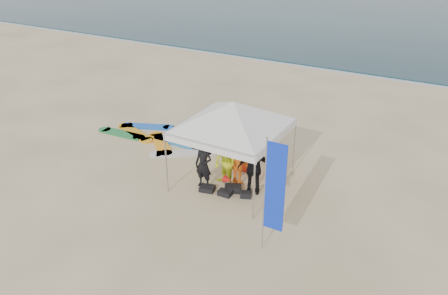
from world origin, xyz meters
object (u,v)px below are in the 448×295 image
person_seated (280,181)px  surfboard_spread (160,138)px  person_black_b (254,168)px  person_yellow (225,163)px  canopy_tent (233,102)px  person_orange_b (249,152)px  marker_pennant (228,180)px  person_black_a (204,165)px  person_orange_a (239,161)px  feather_flag (274,189)px

person_seated → surfboard_spread: bearing=54.6°
person_black_b → surfboard_spread: 5.86m
person_yellow → canopy_tent: size_ratio=0.38×
person_seated → canopy_tent: (-1.70, -0.25, 2.63)m
person_yellow → person_orange_b: bearing=100.8°
marker_pennant → person_yellow: bearing=130.9°
person_black_b → surfboard_spread: bearing=-45.9°
person_black_a → person_orange_b: 1.97m
person_orange_b → person_seated: 1.79m
person_orange_a → marker_pennant: size_ratio=2.80×
person_black_a → person_yellow: 0.75m
person_black_a → person_black_b: (1.72, 0.46, 0.11)m
person_seated → surfboard_spread: (-6.17, 1.37, -0.38)m
person_black_b → person_seated: person_black_b is taller
person_yellow → person_seated: person_yellow is taller
person_seated → surfboard_spread: person_seated is taller
person_black_b → marker_pennant: person_black_b is taller
feather_flag → marker_pennant: 3.66m
person_black_a → marker_pennant: 1.00m
person_seated → person_yellow: bearing=84.6°
person_orange_a → person_black_b: person_black_b is taller
canopy_tent → person_orange_b: bearing=82.7°
person_black_a → marker_pennant: (0.92, 0.07, -0.37)m
person_yellow → marker_pennant: person_yellow is taller
person_black_a → person_black_b: person_black_b is taller
marker_pennant → person_seated: bearing=31.7°
canopy_tent → feather_flag: 4.04m
person_black_b → person_orange_b: 1.58m
person_orange_b → canopy_tent: bearing=68.6°
person_black_b → canopy_tent: 2.31m
person_black_b → marker_pennant: bearing=-0.6°
feather_flag → surfboard_spread: bearing=148.6°
person_orange_b → canopy_tent: canopy_tent is taller
person_black_a → person_orange_b: size_ratio=1.10×
person_orange_a → person_orange_b: person_orange_a is taller
person_yellow → canopy_tent: canopy_tent is taller
person_yellow → person_orange_b: person_yellow is taller
feather_flag → surfboard_spread: feather_flag is taller
person_orange_b → marker_pennant: (0.07, -1.70, -0.29)m
canopy_tent → marker_pennant: bearing=-73.7°
person_black_a → person_orange_b: bearing=63.7°
person_orange_a → person_black_a: bearing=46.6°
person_yellow → feather_flag: bearing=-19.8°
person_orange_b → surfboard_spread: bearing=-21.5°
person_yellow → person_black_b: bearing=22.5°
person_orange_b → marker_pennant: 1.72m
feather_flag → surfboard_spread: 8.69m
person_orange_b → canopy_tent: (-0.13, -1.01, 2.26)m
person_black_b → surfboard_spread: person_black_b is taller
person_black_a → canopy_tent: 2.42m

